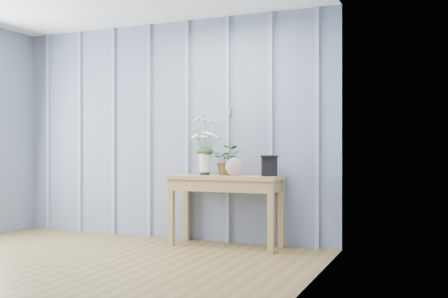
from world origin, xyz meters
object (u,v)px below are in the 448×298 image
at_px(sideboard, 226,186).
at_px(daisy_vase, 205,137).
at_px(carved_box, 269,165).
at_px(felt_disc_vessel, 234,167).

distance_m(sideboard, daisy_vase, 0.58).
bearing_deg(daisy_vase, sideboard, 2.97).
bearing_deg(carved_box, daisy_vase, -175.59).
bearing_deg(daisy_vase, carved_box, 4.41).
relative_size(sideboard, felt_disc_vessel, 6.40).
xyz_separation_m(sideboard, carved_box, (0.47, 0.04, 0.22)).
relative_size(daisy_vase, carved_box, 3.02).
distance_m(daisy_vase, felt_disc_vessel, 0.48).
height_order(daisy_vase, felt_disc_vessel, daisy_vase).
bearing_deg(carved_box, felt_disc_vessel, -165.06).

